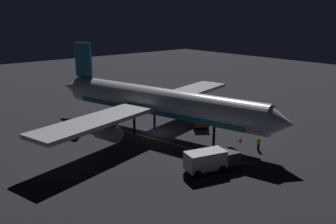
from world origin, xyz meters
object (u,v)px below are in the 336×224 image
traffic_cone_near_left (192,149)px  traffic_cone_near_right (240,140)px  airliner (155,102)px  baggage_truck (210,161)px  catering_truck (199,117)px  ground_crew_worker (259,143)px

traffic_cone_near_left → traffic_cone_near_right: bearing=166.7°
airliner → traffic_cone_near_left: airliner is taller
baggage_truck → catering_truck: size_ratio=1.01×
airliner → ground_crew_worker: (-5.35, 14.00, -3.54)m
baggage_truck → traffic_cone_near_right: 10.73m
ground_crew_worker → traffic_cone_near_left: bearing=-37.5°
ground_crew_worker → catering_truck: bearing=-99.1°
baggage_truck → catering_truck: bearing=-131.4°
traffic_cone_near_left → baggage_truck: bearing=64.8°
ground_crew_worker → traffic_cone_near_left: ground_crew_worker is taller
airliner → traffic_cone_near_left: (1.33, 8.87, -4.17)m
catering_truck → airliner: bearing=-12.3°
airliner → catering_truck: (-7.34, 1.60, -3.24)m
traffic_cone_near_left → airliner: bearing=-98.5°
baggage_truck → ground_crew_worker: size_ratio=3.71×
catering_truck → traffic_cone_near_left: (8.68, 7.27, -0.93)m
catering_truck → traffic_cone_near_left: 11.36m
catering_truck → traffic_cone_near_right: 9.16m
ground_crew_worker → traffic_cone_near_right: size_ratio=3.16×
baggage_truck → airliner: bearing=-105.3°
ground_crew_worker → traffic_cone_near_left: size_ratio=3.16×
airliner → catering_truck: airliner is taller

